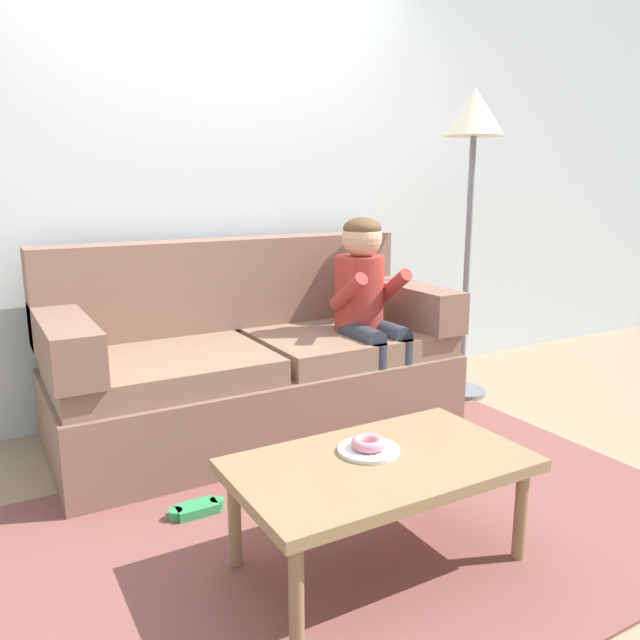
{
  "coord_description": "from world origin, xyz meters",
  "views": [
    {
      "loc": [
        -1.25,
        -2.03,
        1.28
      ],
      "look_at": [
        0.17,
        0.45,
        0.65
      ],
      "focal_mm": 35.23,
      "sensor_mm": 36.0,
      "label": 1
    }
  ],
  "objects_px": {
    "couch": "(253,365)",
    "donut": "(369,443)",
    "person_child": "(367,301)",
    "coffee_table": "(380,471)",
    "floor_lamp": "(473,145)",
    "toy_controller": "(197,510)"
  },
  "relations": [
    {
      "from": "couch",
      "to": "donut",
      "type": "relative_size",
      "value": 16.78
    },
    {
      "from": "person_child",
      "to": "donut",
      "type": "relative_size",
      "value": 9.18
    },
    {
      "from": "coffee_table",
      "to": "couch",
      "type": "bearing_deg",
      "value": 84.81
    },
    {
      "from": "donut",
      "to": "floor_lamp",
      "type": "xyz_separation_m",
      "value": [
        1.46,
        1.14,
        1.07
      ]
    },
    {
      "from": "couch",
      "to": "donut",
      "type": "xyz_separation_m",
      "value": [
        -0.12,
        -1.24,
        0.07
      ]
    },
    {
      "from": "coffee_table",
      "to": "toy_controller",
      "type": "bearing_deg",
      "value": 125.63
    },
    {
      "from": "donut",
      "to": "person_child",
      "type": "bearing_deg",
      "value": 56.46
    },
    {
      "from": "couch",
      "to": "floor_lamp",
      "type": "xyz_separation_m",
      "value": [
        1.34,
        -0.11,
        1.13
      ]
    },
    {
      "from": "coffee_table",
      "to": "floor_lamp",
      "type": "xyz_separation_m",
      "value": [
        1.46,
        1.2,
        1.14
      ]
    },
    {
      "from": "coffee_table",
      "to": "person_child",
      "type": "bearing_deg",
      "value": 58.14
    },
    {
      "from": "couch",
      "to": "toy_controller",
      "type": "height_order",
      "value": "couch"
    },
    {
      "from": "donut",
      "to": "toy_controller",
      "type": "xyz_separation_m",
      "value": [
        -0.44,
        0.54,
        -0.39
      ]
    },
    {
      "from": "toy_controller",
      "to": "floor_lamp",
      "type": "bearing_deg",
      "value": -2.8
    },
    {
      "from": "coffee_table",
      "to": "donut",
      "type": "bearing_deg",
      "value": 90.3
    },
    {
      "from": "couch",
      "to": "person_child",
      "type": "distance_m",
      "value": 0.68
    },
    {
      "from": "person_child",
      "to": "toy_controller",
      "type": "xyz_separation_m",
      "value": [
        -1.12,
        -0.49,
        -0.65
      ]
    },
    {
      "from": "person_child",
      "to": "donut",
      "type": "bearing_deg",
      "value": -123.54
    },
    {
      "from": "donut",
      "to": "coffee_table",
      "type": "bearing_deg",
      "value": -89.7
    },
    {
      "from": "donut",
      "to": "floor_lamp",
      "type": "relative_size",
      "value": 0.07
    },
    {
      "from": "toy_controller",
      "to": "floor_lamp",
      "type": "xyz_separation_m",
      "value": [
        1.9,
        0.59,
        1.46
      ]
    },
    {
      "from": "couch",
      "to": "floor_lamp",
      "type": "relative_size",
      "value": 1.12
    },
    {
      "from": "coffee_table",
      "to": "donut",
      "type": "distance_m",
      "value": 0.1
    }
  ]
}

